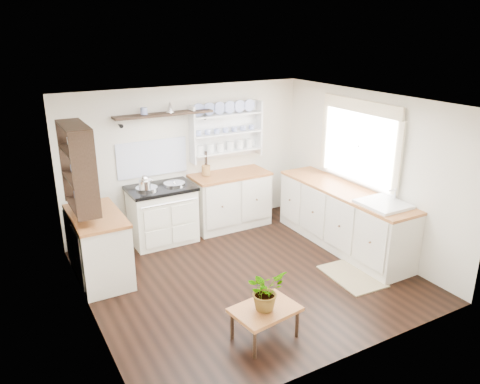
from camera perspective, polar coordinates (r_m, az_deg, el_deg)
name	(u,v)px	position (r m, az deg, el deg)	size (l,w,h in m)	color
floor	(247,275)	(6.33, 0.89, -10.13)	(4.00, 3.80, 0.01)	black
wall_back	(188,159)	(7.48, -6.41, 4.01)	(4.00, 0.02, 2.30)	beige
wall_right	(367,172)	(7.03, 15.21, 2.42)	(0.02, 3.80, 2.30)	beige
wall_left	(84,226)	(5.21, -18.48, -3.93)	(0.02, 3.80, 2.30)	beige
ceiling	(248,102)	(5.57, 1.02, 10.91)	(4.00, 3.80, 0.01)	white
window	(359,142)	(6.99, 14.35, 5.93)	(0.08, 1.55, 1.22)	white
aga_cooker	(162,214)	(7.21, -9.44, -2.62)	(0.98, 0.69, 0.91)	white
back_cabinets	(230,199)	(7.68, -1.22, -0.87)	(1.27, 0.63, 0.90)	beige
right_cabinets	(343,217)	(7.12, 12.42, -3.01)	(0.62, 2.43, 0.90)	beige
belfast_sink	(382,212)	(6.51, 16.98, -2.39)	(0.55, 0.60, 0.45)	white
left_cabinets	(99,246)	(6.34, -16.83, -6.30)	(0.62, 1.13, 0.90)	beige
plate_rack	(225,130)	(7.62, -1.88, 7.54)	(1.20, 0.22, 0.90)	white
high_shelf	(164,115)	(7.06, -9.27, 9.27)	(1.50, 0.29, 0.16)	black
left_shelving	(78,166)	(5.94, -19.15, 2.97)	(0.28, 0.80, 1.05)	black
kettle	(145,182)	(6.82, -11.56, 1.16)	(0.17, 0.17, 0.20)	silver
utensil_crock	(206,170)	(7.41, -4.17, 2.65)	(0.14, 0.14, 0.16)	olive
center_table	(265,312)	(5.05, 3.07, -14.38)	(0.73, 0.57, 0.37)	brown
potted_plant	(265,290)	(4.91, 3.12, -11.84)	(0.39, 0.34, 0.43)	#3F7233
floor_rug	(352,276)	(6.47, 13.46, -9.95)	(0.55, 0.85, 0.02)	olive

